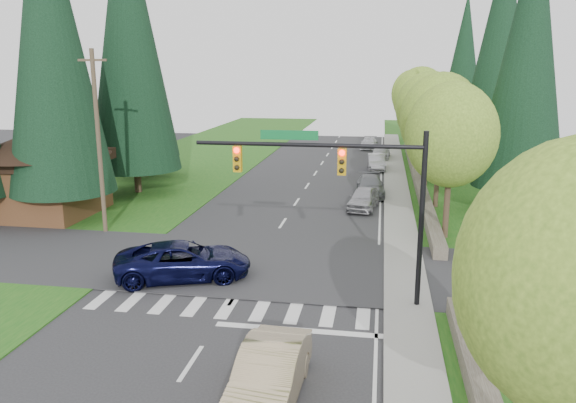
% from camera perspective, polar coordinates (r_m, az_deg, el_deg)
% --- Properties ---
extents(ground, '(120.00, 120.00, 0.00)m').
position_cam_1_polar(ground, '(19.34, -8.83, -14.48)').
color(ground, '#28282B').
rests_on(ground, ground).
extents(grass_east, '(14.00, 110.00, 0.06)m').
position_cam_1_polar(grass_east, '(37.99, 20.42, -1.10)').
color(grass_east, '#185115').
rests_on(grass_east, ground).
extents(grass_west, '(14.00, 110.00, 0.06)m').
position_cam_1_polar(grass_west, '(41.66, -17.31, 0.37)').
color(grass_west, '#185115').
rests_on(grass_west, ground).
extents(cross_street, '(120.00, 8.00, 0.10)m').
position_cam_1_polar(cross_street, '(26.40, -3.40, -6.54)').
color(cross_street, '#28282B').
rests_on(cross_street, ground).
extents(sidewalk_east, '(1.80, 80.00, 0.13)m').
position_cam_1_polar(sidewalk_east, '(39.22, 11.12, -0.01)').
color(sidewalk_east, gray).
rests_on(sidewalk_east, ground).
extents(curb_east, '(0.20, 80.00, 0.13)m').
position_cam_1_polar(curb_east, '(39.20, 9.88, 0.04)').
color(curb_east, gray).
rests_on(curb_east, ground).
extents(stone_wall_north, '(0.70, 40.00, 0.70)m').
position_cam_1_polar(stone_wall_north, '(47.07, 12.98, 2.48)').
color(stone_wall_north, '#4C4438').
rests_on(stone_wall_north, ground).
extents(traffic_signal, '(8.70, 0.37, 6.80)m').
position_cam_1_polar(traffic_signal, '(21.09, 5.93, 2.38)').
color(traffic_signal, black).
rests_on(traffic_signal, ground).
extents(brown_building, '(8.40, 8.40, 5.40)m').
position_cam_1_polar(brown_building, '(37.83, -23.72, 3.37)').
color(brown_building, '#4C2D19').
rests_on(brown_building, ground).
extents(utility_pole, '(1.60, 0.24, 10.00)m').
position_cam_1_polar(utility_pole, '(32.21, -18.68, 5.84)').
color(utility_pole, '#473828').
rests_on(utility_pole, ground).
extents(decid_tree_0, '(4.80, 4.80, 8.37)m').
position_cam_1_polar(decid_tree_0, '(30.57, 16.27, 6.50)').
color(decid_tree_0, '#38281C').
rests_on(decid_tree_0, ground).
extents(decid_tree_1, '(5.20, 5.20, 8.80)m').
position_cam_1_polar(decid_tree_1, '(37.49, 15.25, 8.05)').
color(decid_tree_1, '#38281C').
rests_on(decid_tree_1, ground).
extents(decid_tree_2, '(5.00, 5.00, 8.82)m').
position_cam_1_polar(decid_tree_2, '(44.41, 14.15, 9.05)').
color(decid_tree_2, '#38281C').
rests_on(decid_tree_2, ground).
extents(decid_tree_3, '(5.00, 5.00, 8.55)m').
position_cam_1_polar(decid_tree_3, '(51.40, 13.66, 9.33)').
color(decid_tree_3, '#38281C').
rests_on(decid_tree_3, ground).
extents(decid_tree_4, '(5.40, 5.40, 9.18)m').
position_cam_1_polar(decid_tree_4, '(58.36, 13.32, 10.18)').
color(decid_tree_4, '#38281C').
rests_on(decid_tree_4, ground).
extents(decid_tree_5, '(4.80, 4.80, 8.30)m').
position_cam_1_polar(decid_tree_5, '(65.36, 12.74, 10.05)').
color(decid_tree_5, '#38281C').
rests_on(decid_tree_5, ground).
extents(decid_tree_6, '(5.20, 5.20, 8.86)m').
position_cam_1_polar(decid_tree_6, '(72.33, 12.55, 10.62)').
color(decid_tree_6, '#38281C').
rests_on(decid_tree_6, ground).
extents(conifer_w_a, '(6.12, 6.12, 19.80)m').
position_cam_1_polar(conifer_w_a, '(35.50, -23.01, 15.29)').
color(conifer_w_a, '#38281C').
rests_on(conifer_w_a, ground).
extents(conifer_w_b, '(5.44, 5.44, 17.80)m').
position_cam_1_polar(conifer_w_b, '(40.45, -23.50, 13.47)').
color(conifer_w_b, '#38281C').
rests_on(conifer_w_b, ground).
extents(conifer_w_c, '(6.46, 6.46, 20.80)m').
position_cam_1_polar(conifer_w_c, '(42.11, -15.89, 16.05)').
color(conifer_w_c, '#38281C').
rests_on(conifer_w_c, ground).
extents(conifer_w_e, '(5.78, 5.78, 18.80)m').
position_cam_1_polar(conifer_w_e, '(48.35, -14.93, 14.51)').
color(conifer_w_e, '#38281C').
rests_on(conifer_w_e, ground).
extents(conifer_e_a, '(5.44, 5.44, 17.80)m').
position_cam_1_polar(conifer_e_a, '(37.14, 23.23, 13.59)').
color(conifer_e_a, '#38281C').
rests_on(conifer_e_a, ground).
extents(conifer_e_b, '(6.12, 6.12, 19.80)m').
position_cam_1_polar(conifer_e_b, '(51.07, 20.78, 14.59)').
color(conifer_e_b, '#38281C').
rests_on(conifer_e_b, ground).
extents(conifer_e_c, '(5.10, 5.10, 16.80)m').
position_cam_1_polar(conifer_e_c, '(64.72, 17.41, 13.08)').
color(conifer_e_c, '#38281C').
rests_on(conifer_e_c, ground).
extents(sedan_champagne, '(1.81, 4.81, 1.57)m').
position_cam_1_polar(sedan_champagne, '(16.12, -1.94, -17.22)').
color(sedan_champagne, tan).
rests_on(sedan_champagne, ground).
extents(suv_navy, '(6.40, 4.48, 1.62)m').
position_cam_1_polar(suv_navy, '(24.99, -10.58, -5.94)').
color(suv_navy, black).
rests_on(suv_navy, ground).
extents(parked_car_a, '(2.24, 4.36, 1.42)m').
position_cam_1_polar(parked_car_a, '(36.90, 7.69, 0.31)').
color(parked_car_a, '#9F9FA3').
rests_on(parked_car_a, ground).
extents(parked_car_b, '(2.26, 4.86, 1.37)m').
position_cam_1_polar(parked_car_b, '(41.01, 8.37, 1.58)').
color(parked_car_b, slate).
rests_on(parked_car_b, ground).
extents(parked_car_c, '(1.78, 4.34, 1.40)m').
position_cam_1_polar(parked_car_c, '(51.39, 8.98, 3.96)').
color(parked_car_c, '#A5A4A9').
rests_on(parked_car_c, ground).
extents(parked_car_d, '(2.01, 4.44, 1.48)m').
position_cam_1_polar(parked_car_d, '(57.81, 9.42, 5.02)').
color(parked_car_d, silver).
rests_on(parked_car_d, ground).
extents(parked_car_e, '(2.04, 4.44, 1.26)m').
position_cam_1_polar(parked_car_e, '(65.00, 8.22, 5.88)').
color(parked_car_e, silver).
rests_on(parked_car_e, ground).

